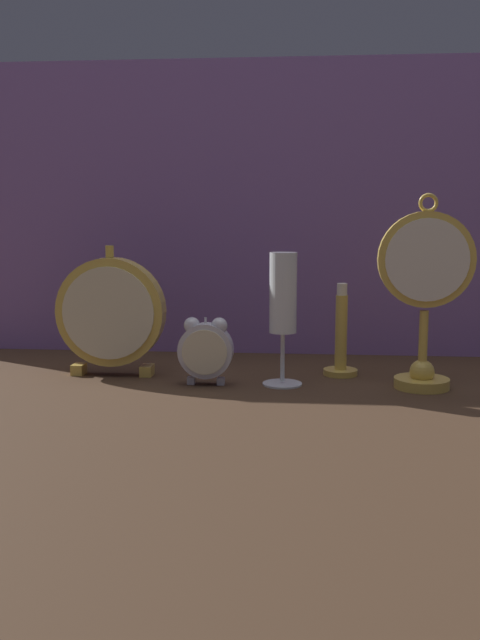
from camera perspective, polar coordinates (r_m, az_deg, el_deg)
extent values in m
plane|color=#422D1E|center=(1.10, -0.37, -5.83)|extent=(4.00, 4.00, 0.00)
cube|color=#8460A8|center=(1.40, 0.91, 8.83)|extent=(1.38, 0.01, 0.56)
cylinder|color=gold|center=(1.17, 14.32, -4.90)|extent=(0.09, 0.09, 0.02)
sphere|color=gold|center=(1.16, 14.35, -4.04)|extent=(0.04, 0.04, 0.04)
cylinder|color=gold|center=(1.16, 14.43, -1.91)|extent=(0.01, 0.01, 0.11)
cylinder|color=gold|center=(1.14, 14.68, 4.70)|extent=(0.15, 0.02, 0.15)
cylinder|color=silver|center=(1.13, 14.76, 4.67)|extent=(0.13, 0.00, 0.13)
torus|color=gold|center=(1.14, 14.84, 9.04)|extent=(0.03, 0.01, 0.03)
cube|color=silver|center=(1.16, -3.93, -4.85)|extent=(0.01, 0.01, 0.01)
cube|color=silver|center=(1.15, -1.54, -4.91)|extent=(0.01, 0.01, 0.01)
cylinder|color=silver|center=(1.15, -2.76, -2.44)|extent=(0.09, 0.03, 0.09)
cylinder|color=beige|center=(1.13, -2.87, -2.60)|extent=(0.07, 0.00, 0.07)
sphere|color=silver|center=(1.14, -3.86, -0.43)|extent=(0.03, 0.03, 0.03)
sphere|color=silver|center=(1.14, -1.67, -0.46)|extent=(0.03, 0.03, 0.03)
cylinder|color=silver|center=(1.14, -2.77, -0.18)|extent=(0.00, 0.00, 0.02)
cube|color=gold|center=(1.26, -12.77, -3.85)|extent=(0.02, 0.03, 0.02)
cube|color=gold|center=(1.23, -7.46, -4.02)|extent=(0.02, 0.03, 0.02)
cylinder|color=gold|center=(1.22, -10.27, 0.66)|extent=(0.18, 0.04, 0.18)
cylinder|color=beige|center=(1.20, -10.53, 0.53)|extent=(0.16, 0.00, 0.16)
cylinder|color=gold|center=(1.21, -10.39, 5.42)|extent=(0.01, 0.01, 0.02)
cylinder|color=silver|center=(1.16, 3.40, -5.05)|extent=(0.06, 0.06, 0.01)
cylinder|color=silver|center=(1.15, 3.42, -2.97)|extent=(0.01, 0.01, 0.08)
cylinder|color=white|center=(1.13, 3.47, 2.19)|extent=(0.04, 0.04, 0.13)
cylinder|color=beige|center=(1.13, 3.46, 1.07)|extent=(0.04, 0.04, 0.08)
cylinder|color=gold|center=(1.23, 8.03, -4.14)|extent=(0.06, 0.06, 0.01)
cylinder|color=gold|center=(1.22, 8.10, -0.99)|extent=(0.02, 0.02, 0.13)
cylinder|color=silver|center=(1.21, 8.17, 2.45)|extent=(0.02, 0.02, 0.02)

